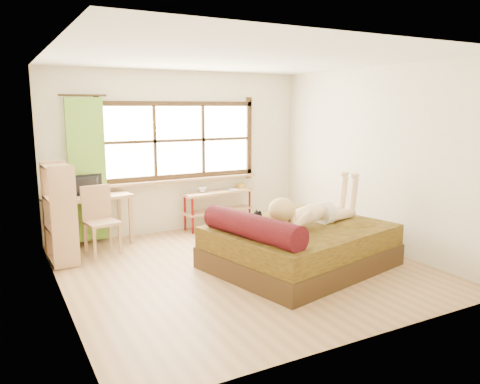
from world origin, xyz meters
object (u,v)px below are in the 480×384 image
chair (99,216)px  bookshelf (60,214)px  woman (313,201)px  pipe_shelf (219,201)px  kitten (250,220)px  desk (88,203)px  bed (297,245)px

chair → bookshelf: 0.64m
chair → bookshelf: size_ratio=0.72×
chair → bookshelf: (-0.57, -0.26, 0.15)m
woman → pipe_shelf: size_ratio=1.17×
chair → pipe_shelf: bearing=4.1°
kitten → desk: bearing=113.3°
bed → pipe_shelf: 2.40m
bookshelf → desk: bearing=48.8°
bookshelf → pipe_shelf: bearing=11.7°
woman → kitten: (-0.87, 0.15, -0.20)m
kitten → chair: chair is taller
chair → bed: bearing=-49.9°
woman → bookshelf: size_ratio=1.14×
desk → pipe_shelf: bearing=-5.4°
bed → woman: woman is taller
pipe_shelf → bed: bearing=-97.2°
bookshelf → bed: bearing=-34.7°
woman → bookshelf: (-2.94, 1.69, -0.20)m
kitten → pipe_shelf: kitten is taller
kitten → bookshelf: (-2.07, 1.54, 0.00)m
chair → pipe_shelf: chair is taller
desk → chair: (0.09, -0.36, -0.13)m
kitten → chair: 2.35m
desk → pipe_shelf: desk is taller
kitten → chair: bearing=116.8°
bed → desk: 3.22m
desk → bed: bearing=-53.7°
bed → kitten: size_ratio=7.70×
woman → kitten: 0.91m
bookshelf → woman: bearing=-33.4°
woman → kitten: woman is taller
woman → chair: size_ratio=1.59×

